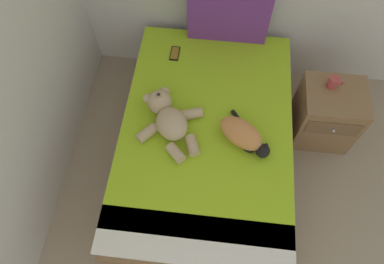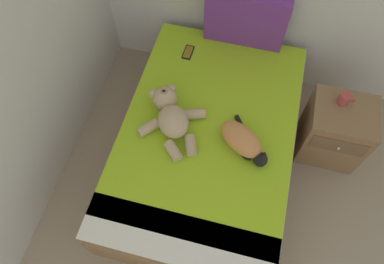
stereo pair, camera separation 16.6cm
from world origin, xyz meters
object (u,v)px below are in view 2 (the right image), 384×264
Objects in this scene: bed at (207,145)px; patterned_cushion at (245,20)px; cat at (243,141)px; nightstand at (334,131)px; cell_phone at (188,52)px; mug at (344,99)px; teddy_bear at (171,115)px.

patterned_cushion reaches higher than bed.
cat reaches higher than nightstand.
patterned_cushion reaches higher than cell_phone.
cat is at bearing -51.72° from cell_phone.
mug is (0.92, 0.45, 0.35)m from bed.
cell_phone is at bearing -149.49° from patterned_cushion.
teddy_bear is 1.35m from nightstand.
bed is at bearing 162.31° from cat.
cat is (0.26, -0.08, 0.35)m from bed.
cell_phone is at bearing 128.28° from cat.
cell_phone is at bearing 116.22° from bed.
patterned_cushion is at bearing 100.32° from cat.
cat is at bearing -17.69° from bed.
cat is 3.33× the size of mug.
bed is 0.44m from cat.
mug is at bearing 20.92° from teddy_bear.
nightstand is at bearing 21.15° from bed.
cell_phone is (-0.32, 0.66, 0.28)m from bed.
cat is at bearing -141.26° from mug.
cell_phone is 1.27m from mug.
patterned_cushion reaches higher than nightstand.
bed is 3.00× the size of patterned_cushion.
cell_phone reaches higher than bed.
patterned_cushion reaches higher than teddy_bear.
patterned_cushion is (0.08, 0.90, 0.51)m from bed.
teddy_bear reaches higher than cell_phone.
cell_phone is at bearing 167.63° from nightstand.
cell_phone is (-0.41, -0.24, -0.23)m from patterned_cushion.
cat reaches higher than cell_phone.
nightstand reaches higher than cell_phone.
cell_phone is at bearing 170.39° from mug.
teddy_bear is (-0.36, -0.91, -0.15)m from patterned_cushion.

